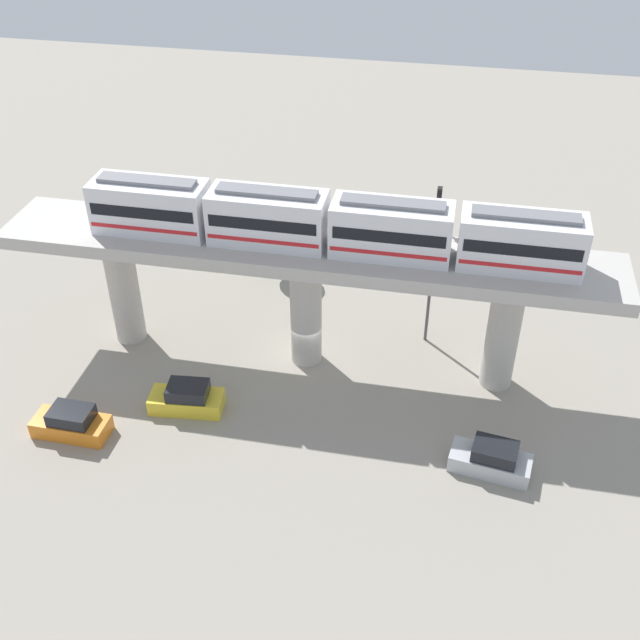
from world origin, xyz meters
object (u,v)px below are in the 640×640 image
at_px(parked_car_yellow, 187,399).
at_px(parked_car_orange, 71,423).
at_px(parked_car_silver, 491,460).
at_px(tree_near_viaduct, 277,229).
at_px(train, 329,223).
at_px(signal_post, 433,261).

bearing_deg(parked_car_yellow, parked_car_orange, -65.91).
distance_m(parked_car_orange, parked_car_silver, 22.93).
bearing_deg(tree_near_viaduct, parked_car_orange, -20.94).
bearing_deg(train, parked_car_orange, -54.58).
relative_size(parked_car_yellow, signal_post, 0.40).
bearing_deg(train, parked_car_yellow, -50.50).
bearing_deg(parked_car_orange, parked_car_silver, 95.48).
relative_size(train, signal_post, 2.54).
bearing_deg(parked_car_silver, tree_near_viaduct, -128.82).
height_order(parked_car_yellow, signal_post, signal_post).
xyz_separation_m(parked_car_yellow, parked_car_silver, (1.45, 17.26, 0.00)).
bearing_deg(tree_near_viaduct, parked_car_silver, 42.65).
xyz_separation_m(parked_car_orange, parked_car_silver, (-1.73, 22.87, 0.00)).
relative_size(parked_car_yellow, tree_near_viaduct, 0.87).
distance_m(parked_car_yellow, signal_post, 16.73).
distance_m(parked_car_yellow, parked_car_silver, 17.32).
bearing_deg(signal_post, parked_car_orange, -56.07).
bearing_deg(train, tree_near_viaduct, -150.21).
height_order(parked_car_orange, signal_post, signal_post).
bearing_deg(signal_post, train, -59.55).
relative_size(train, tree_near_viaduct, 5.51).
relative_size(parked_car_orange, signal_post, 0.39).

